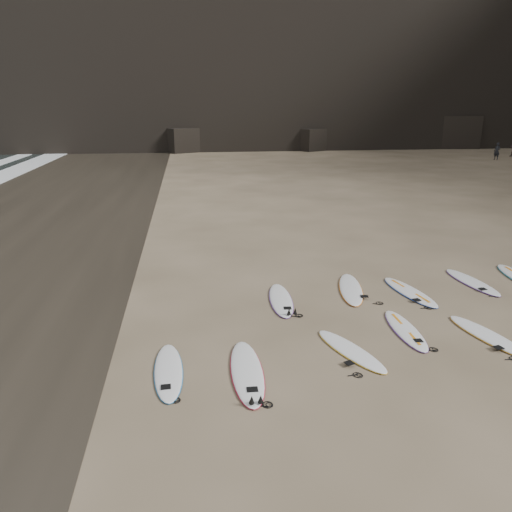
% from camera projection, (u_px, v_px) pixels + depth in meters
% --- Properties ---
extents(ground, '(240.00, 240.00, 0.00)m').
position_uv_depth(ground, '(426.00, 337.00, 11.43)').
color(ground, '#897559').
rests_on(ground, ground).
extents(surfboard_0, '(0.67, 2.59, 0.09)m').
position_uv_depth(surfboard_0, '(247.00, 371.00, 9.88)').
color(surfboard_0, white).
rests_on(surfboard_0, ground).
extents(surfboard_1, '(1.28, 2.26, 0.08)m').
position_uv_depth(surfboard_1, '(351.00, 350.00, 10.73)').
color(surfboard_1, white).
rests_on(surfboard_1, ground).
extents(surfboard_2, '(0.62, 2.27, 0.08)m').
position_uv_depth(surfboard_2, '(405.00, 330.00, 11.70)').
color(surfboard_2, white).
rests_on(surfboard_2, ground).
extents(surfboard_3, '(1.08, 2.42, 0.08)m').
position_uv_depth(surfboard_3, '(488.00, 335.00, 11.41)').
color(surfboard_3, white).
rests_on(surfboard_3, ground).
extents(surfboard_5, '(0.75, 2.45, 0.09)m').
position_uv_depth(surfboard_5, '(281.00, 299.00, 13.46)').
color(surfboard_5, white).
rests_on(surfboard_5, ground).
extents(surfboard_6, '(1.16, 2.64, 0.09)m').
position_uv_depth(surfboard_6, '(351.00, 289.00, 14.24)').
color(surfboard_6, white).
rests_on(surfboard_6, ground).
extents(surfboard_7, '(0.99, 2.52, 0.09)m').
position_uv_depth(surfboard_7, '(410.00, 292.00, 14.02)').
color(surfboard_7, white).
rests_on(surfboard_7, ground).
extents(surfboard_8, '(0.83, 2.45, 0.09)m').
position_uv_depth(surfboard_8, '(472.00, 282.00, 14.78)').
color(surfboard_8, white).
rests_on(surfboard_8, ground).
extents(surfboard_11, '(0.64, 2.31, 0.08)m').
position_uv_depth(surfboard_11, '(168.00, 371.00, 9.91)').
color(surfboard_11, white).
rests_on(surfboard_11, ground).
extents(person_a, '(0.60, 0.67, 1.55)m').
position_uv_depth(person_a, '(497.00, 151.00, 45.70)').
color(person_a, black).
rests_on(person_a, ground).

